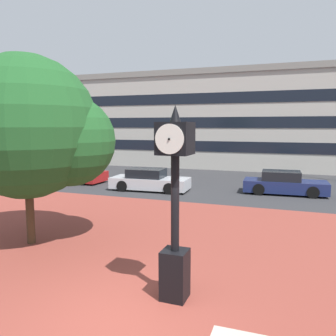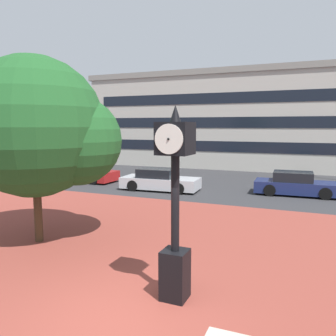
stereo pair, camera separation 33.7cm
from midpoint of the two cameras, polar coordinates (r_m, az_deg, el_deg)
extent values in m
plane|color=#2D2D30|center=(7.45, -9.31, -23.73)|extent=(200.00, 200.00, 0.00)
cube|color=brown|center=(10.08, -0.01, -15.07)|extent=(44.00, 14.44, 0.01)
cube|color=black|center=(7.89, -0.13, -17.27)|extent=(0.56, 0.56, 1.10)
cylinder|color=black|center=(7.38, -0.13, -5.89)|extent=(0.18, 0.18, 2.09)
cube|color=black|center=(7.19, -0.13, 4.94)|extent=(0.69, 0.69, 0.68)
cylinder|color=silver|center=(7.53, 0.82, 5.03)|extent=(0.61, 0.03, 0.61)
sphere|color=black|center=(7.55, 0.87, 5.04)|extent=(0.05, 0.05, 0.05)
cylinder|color=silver|center=(6.86, -1.18, 4.83)|extent=(0.61, 0.03, 0.61)
sphere|color=black|center=(6.84, -1.24, 4.83)|extent=(0.05, 0.05, 0.05)
cone|color=black|center=(7.19, -0.13, 9.07)|extent=(0.24, 0.24, 0.35)
cylinder|color=#42301E|center=(12.05, -22.68, -6.76)|extent=(0.26, 0.26, 2.07)
sphere|color=#1E5123|center=(11.73, -23.32, 6.28)|extent=(4.50, 4.50, 4.50)
sphere|color=#1E5123|center=(11.53, -16.82, 4.32)|extent=(2.92, 2.92, 2.92)
cube|color=#B7BABF|center=(20.26, -3.46, -2.48)|extent=(4.66, 2.03, 0.64)
cube|color=black|center=(20.25, -4.07, -0.88)|extent=(2.18, 1.65, 0.56)
cylinder|color=black|center=(20.62, 1.04, -2.63)|extent=(0.65, 0.26, 0.64)
cylinder|color=black|center=(19.06, -0.32, -3.44)|extent=(0.65, 0.26, 0.64)
cylinder|color=black|center=(21.56, -6.22, -2.25)|extent=(0.65, 0.26, 0.64)
cylinder|color=black|center=(20.06, -8.07, -2.98)|extent=(0.65, 0.26, 0.64)
cube|color=maroon|center=(24.10, -15.83, -1.20)|extent=(4.46, 2.06, 0.64)
cube|color=black|center=(24.16, -16.28, 0.14)|extent=(2.08, 1.70, 0.56)
cylinder|color=black|center=(24.02, -11.97, -1.40)|extent=(0.65, 0.25, 0.64)
cylinder|color=black|center=(22.61, -14.48, -2.00)|extent=(0.65, 0.25, 0.64)
cylinder|color=black|center=(25.64, -17.00, -1.03)|extent=(0.65, 0.25, 0.64)
cylinder|color=black|center=(24.32, -19.62, -1.56)|extent=(0.65, 0.25, 0.64)
cube|color=navy|center=(20.17, 18.40, -2.88)|extent=(4.52, 1.90, 0.64)
cube|color=black|center=(20.08, 17.83, -1.28)|extent=(2.11, 1.56, 0.56)
cylinder|color=black|center=(21.04, 22.12, -2.97)|extent=(0.65, 0.25, 0.64)
cylinder|color=black|center=(19.49, 22.49, -3.76)|extent=(0.65, 0.25, 0.64)
cylinder|color=black|center=(20.99, 14.59, -2.69)|extent=(0.65, 0.25, 0.64)
cylinder|color=black|center=(19.43, 14.34, -3.46)|extent=(0.65, 0.25, 0.64)
cube|color=#B2ADA3|center=(35.72, 10.01, 7.38)|extent=(27.21, 13.07, 8.09)
cube|color=gray|center=(36.01, 10.16, 14.23)|extent=(27.76, 13.34, 0.50)
cube|color=black|center=(29.34, 7.68, 3.55)|extent=(24.49, 0.04, 0.90)
cube|color=black|center=(29.29, 7.74, 7.51)|extent=(24.49, 0.04, 0.90)
cube|color=black|center=(29.38, 7.81, 11.45)|extent=(24.49, 0.04, 0.90)
camera|label=1|loc=(0.17, -91.34, -0.17)|focal=36.70mm
camera|label=2|loc=(0.17, 88.66, 0.17)|focal=36.70mm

